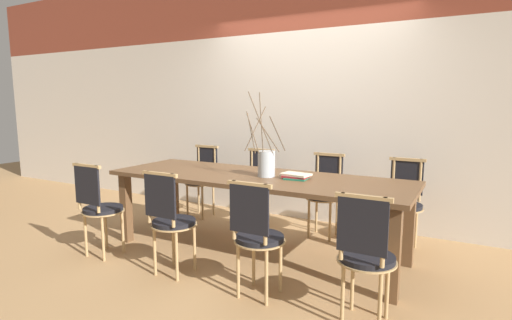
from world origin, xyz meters
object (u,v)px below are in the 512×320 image
at_px(chair_near_center, 257,233).
at_px(vase_centerpiece, 266,163).
at_px(dining_table, 256,184).
at_px(book_stack, 296,176).
at_px(chair_far_center, 325,191).

relative_size(chair_near_center, vase_centerpiece, 1.14).
bearing_deg(vase_centerpiece, chair_near_center, -67.19).
relative_size(dining_table, book_stack, 10.59).
height_order(dining_table, chair_near_center, chair_near_center).
bearing_deg(book_stack, chair_far_center, 88.46).
distance_m(dining_table, chair_far_center, 0.92).
bearing_deg(chair_near_center, vase_centerpiece, 112.81).
height_order(chair_far_center, book_stack, chair_far_center).
distance_m(chair_near_center, book_stack, 0.88).
distance_m(vase_centerpiece, book_stack, 0.31).
distance_m(chair_far_center, book_stack, 0.81).
height_order(chair_near_center, book_stack, chair_near_center).
xyz_separation_m(chair_near_center, vase_centerpiece, (-0.34, 0.80, 0.39)).
xyz_separation_m(chair_near_center, chair_far_center, (-0.02, 1.59, 0.00)).
distance_m(chair_near_center, chair_far_center, 1.59).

